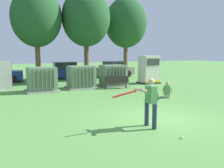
{
  "coord_description": "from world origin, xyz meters",
  "views": [
    {
      "loc": [
        -5.97,
        -8.05,
        2.68
      ],
      "look_at": [
        -0.39,
        3.5,
        1.0
      ],
      "focal_mm": 40.59,
      "sensor_mm": 36.0,
      "label": 1
    }
  ],
  "objects": [
    {
      "name": "tree_center_right",
      "position": [
        1.82,
        13.29,
        5.54
      ],
      "size": [
        4.22,
        4.22,
        8.07
      ],
      "color": "brown",
      "rests_on": "ground"
    },
    {
      "name": "park_bench",
      "position": [
        2.07,
        7.92,
        0.54
      ],
      "size": [
        1.84,
        0.7,
        0.92
      ],
      "color": "#2D2823",
      "rests_on": "ground"
    },
    {
      "name": "parked_car_rightmost",
      "position": [
        5.74,
        15.76,
        0.75
      ],
      "size": [
        4.26,
        2.03,
        1.62
      ],
      "color": "gray",
      "rests_on": "ground"
    },
    {
      "name": "transformer_mid_west",
      "position": [
        -0.1,
        9.18,
        0.79
      ],
      "size": [
        2.1,
        1.7,
        1.62
      ],
      "color": "#9E9B93",
      "rests_on": "ground"
    },
    {
      "name": "parked_car_right_of_center",
      "position": [
        0.5,
        16.21,
        0.75
      ],
      "size": [
        4.33,
        2.19,
        1.62
      ],
      "color": "navy",
      "rests_on": "ground"
    },
    {
      "name": "seated_spectator",
      "position": [
        3.17,
        3.53,
        0.38
      ],
      "size": [
        0.73,
        0.75,
        0.96
      ],
      "color": "tan",
      "rests_on": "ground"
    },
    {
      "name": "tree_center_left",
      "position": [
        -2.32,
        13.74,
        5.41
      ],
      "size": [
        4.13,
        4.13,
        7.88
      ],
      "color": "brown",
      "rests_on": "ground"
    },
    {
      "name": "transformer_mid_east",
      "position": [
        2.46,
        9.19,
        0.79
      ],
      "size": [
        2.1,
        1.7,
        1.62
      ],
      "color": "#9E9B93",
      "rests_on": "ground"
    },
    {
      "name": "batter",
      "position": [
        -1.03,
        -0.83,
        0.98
      ],
      "size": [
        1.6,
        0.72,
        1.74
      ],
      "color": "#282D4C",
      "rests_on": "ground"
    },
    {
      "name": "transformer_west",
      "position": [
        -2.93,
        8.89,
        0.79
      ],
      "size": [
        2.1,
        1.7,
        1.62
      ],
      "color": "#9E9B93",
      "rests_on": "ground"
    },
    {
      "name": "tree_right",
      "position": [
        6.41,
        14.42,
        5.42
      ],
      "size": [
        4.13,
        4.13,
        7.9
      ],
      "color": "brown",
      "rests_on": "ground"
    },
    {
      "name": "ground_plane",
      "position": [
        0.0,
        0.0,
        0.0
      ],
      "size": [
        96.0,
        96.0,
        0.0
      ],
      "primitive_type": "plane",
      "color": "#5B9947"
    },
    {
      "name": "backpack",
      "position": [
        2.02,
        3.08,
        0.21
      ],
      "size": [
        0.32,
        0.36,
        0.44
      ],
      "color": "#4C723F",
      "rests_on": "ground"
    },
    {
      "name": "sports_ball",
      "position": [
        -0.77,
        -2.23,
        0.04
      ],
      "size": [
        0.09,
        0.09,
        0.09
      ],
      "primitive_type": "sphere",
      "color": "white",
      "rests_on": "ground"
    },
    {
      "name": "generator_enclosure",
      "position": [
        5.91,
        9.49,
        1.14
      ],
      "size": [
        1.6,
        1.4,
        2.3
      ],
      "color": "#262626",
      "rests_on": "ground"
    }
  ]
}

